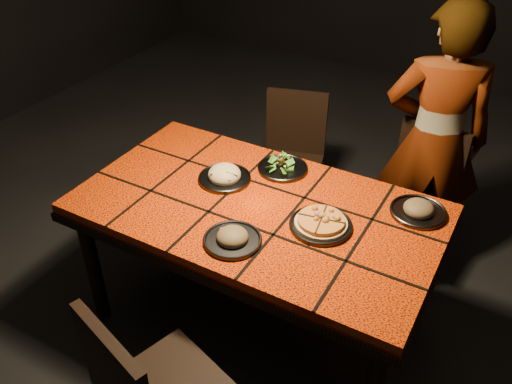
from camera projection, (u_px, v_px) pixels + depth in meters
The scene contains 10 objects.
room_shell at pixel (258, 40), 1.97m from camera, with size 6.04×7.04×3.08m.
dining_table at pixel (257, 219), 2.45m from camera, with size 1.62×0.92×0.75m.
chair_far_left at pixel (293, 150), 3.33m from camera, with size 0.46×0.46×0.82m.
chair_far_right at pixel (419, 189), 2.98m from camera, with size 0.42×0.42×0.83m.
diner at pixel (435, 141), 2.84m from camera, with size 0.56×0.36×1.52m, color brown.
plate_pizza at pixel (321, 224), 2.27m from camera, with size 0.27×0.27×0.04m.
plate_pasta at pixel (225, 176), 2.55m from camera, with size 0.25×0.25×0.08m.
plate_salad at pixel (283, 165), 2.62m from camera, with size 0.24×0.24×0.07m.
plate_mushroom_a at pixel (232, 238), 2.19m from camera, with size 0.24×0.24×0.08m.
plate_mushroom_b at pixel (419, 209), 2.34m from camera, with size 0.24×0.24×0.08m.
Camera 1 is at (0.95, -1.68, 2.19)m, focal length 38.00 mm.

